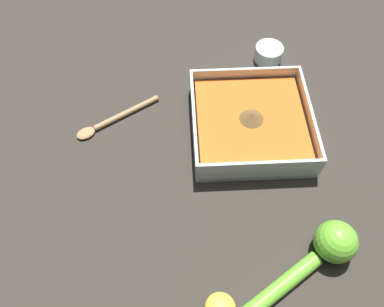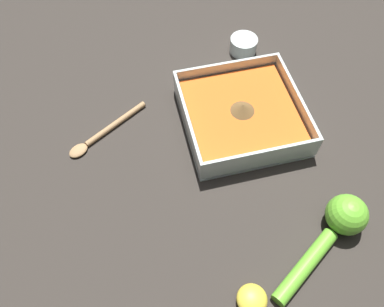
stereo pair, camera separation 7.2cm
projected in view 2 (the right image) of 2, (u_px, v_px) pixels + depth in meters
name	position (u px, v px, depth m)	size (l,w,h in m)	color
ground_plane	(256.00, 123.00, 0.79)	(4.00, 4.00, 0.00)	#332D28
square_dish	(241.00, 116.00, 0.78)	(0.24, 0.24, 0.06)	silver
spice_bowl	(243.00, 45.00, 0.90)	(0.06, 0.06, 0.04)	silver
lemon_squeezer	(338.00, 226.00, 0.64)	(0.15, 0.20, 0.07)	#6BC633
lemon_half	(252.00, 299.00, 0.59)	(0.05, 0.05, 0.03)	yellow
wooden_spoon	(104.00, 132.00, 0.77)	(0.12, 0.18, 0.01)	tan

